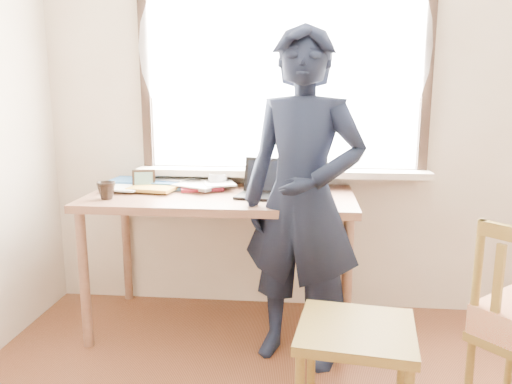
# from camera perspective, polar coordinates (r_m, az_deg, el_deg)

# --- Properties ---
(room_shell) EXTENTS (3.52, 4.02, 2.61)m
(room_shell) POSITION_cam_1_polar(r_m,az_deg,el_deg) (1.45, 7.19, 19.13)
(room_shell) COLOR beige
(room_shell) RESTS_ON ground
(desk) EXTENTS (1.57, 0.78, 0.84)m
(desk) POSITION_cam_1_polar(r_m,az_deg,el_deg) (2.99, -3.98, -1.83)
(desk) COLOR brown
(desk) RESTS_ON ground
(laptop) EXTENTS (0.35, 0.31, 0.21)m
(laptop) POSITION_cam_1_polar(r_m,az_deg,el_deg) (2.89, 1.26, 0.54)
(laptop) COLOR black
(laptop) RESTS_ON desk
(mug_white) EXTENTS (0.17, 0.17, 0.09)m
(mug_white) POSITION_cam_1_polar(r_m,az_deg,el_deg) (3.14, -4.40, 1.29)
(mug_white) COLOR white
(mug_white) RESTS_ON desk
(mug_dark) EXTENTS (0.12, 0.12, 0.10)m
(mug_dark) POSITION_cam_1_polar(r_m,az_deg,el_deg) (2.93, -16.73, 0.16)
(mug_dark) COLOR black
(mug_dark) RESTS_ON desk
(mouse) EXTENTS (0.09, 0.06, 0.04)m
(mouse) POSITION_cam_1_polar(r_m,az_deg,el_deg) (2.83, 5.39, -0.46)
(mouse) COLOR black
(mouse) RESTS_ON desk
(desk_clutter) EXTENTS (0.75, 0.52, 0.05)m
(desk_clutter) POSITION_cam_1_polar(r_m,az_deg,el_deg) (3.23, -9.65, 1.09)
(desk_clutter) COLOR white
(desk_clutter) RESTS_ON desk
(book_a) EXTENTS (0.26, 0.32, 0.03)m
(book_a) POSITION_cam_1_polar(r_m,az_deg,el_deg) (3.26, -9.23, 0.97)
(book_a) COLOR white
(book_a) RESTS_ON desk
(book_b) EXTENTS (0.28, 0.28, 0.02)m
(book_b) POSITION_cam_1_polar(r_m,az_deg,el_deg) (3.21, 3.82, 0.85)
(book_b) COLOR white
(book_b) RESTS_ON desk
(picture_frame) EXTENTS (0.14, 0.05, 0.11)m
(picture_frame) POSITION_cam_1_polar(r_m,az_deg,el_deg) (3.17, -12.69, 1.32)
(picture_frame) COLOR black
(picture_frame) RESTS_ON desk
(work_chair) EXTENTS (0.53, 0.51, 0.48)m
(work_chair) POSITION_cam_1_polar(r_m,az_deg,el_deg) (2.21, 11.33, -16.60)
(work_chair) COLOR olive
(work_chair) RESTS_ON ground
(person) EXTENTS (0.74, 0.60, 1.76)m
(person) POSITION_cam_1_polar(r_m,az_deg,el_deg) (2.59, 5.34, -0.98)
(person) COLOR black
(person) RESTS_ON ground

